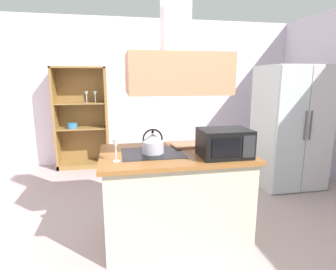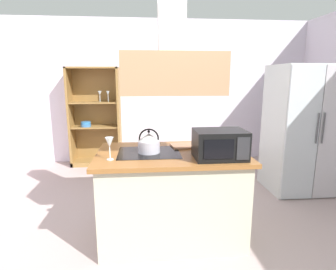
{
  "view_description": "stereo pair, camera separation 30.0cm",
  "coord_description": "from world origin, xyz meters",
  "px_view_note": "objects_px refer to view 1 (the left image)",
  "views": [
    {
      "loc": [
        -0.54,
        -2.33,
        1.62
      ],
      "look_at": [
        0.02,
        0.56,
        1.0
      ],
      "focal_mm": 29.04,
      "sensor_mm": 36.0,
      "label": 1
    },
    {
      "loc": [
        -0.24,
        -2.37,
        1.62
      ],
      "look_at": [
        0.02,
        0.56,
        1.0
      ],
      "focal_mm": 29.04,
      "sensor_mm": 36.0,
      "label": 2
    }
  ],
  "objects_px": {
    "dish_cabinet": "(82,123)",
    "cutting_board": "(188,145)",
    "kettle": "(153,143)",
    "microwave": "(224,143)",
    "wine_glass_on_counter": "(116,145)",
    "refrigerator": "(290,127)"
  },
  "relations": [
    {
      "from": "refrigerator",
      "to": "microwave",
      "type": "xyz_separation_m",
      "value": [
        -1.57,
        -1.28,
        0.13
      ]
    },
    {
      "from": "refrigerator",
      "to": "cutting_board",
      "type": "relative_size",
      "value": 5.29
    },
    {
      "from": "kettle",
      "to": "microwave",
      "type": "xyz_separation_m",
      "value": [
        0.64,
        -0.24,
        0.03
      ]
    },
    {
      "from": "dish_cabinet",
      "to": "microwave",
      "type": "height_order",
      "value": "dish_cabinet"
    },
    {
      "from": "refrigerator",
      "to": "cutting_board",
      "type": "bearing_deg",
      "value": -155.28
    },
    {
      "from": "refrigerator",
      "to": "kettle",
      "type": "relative_size",
      "value": 7.53
    },
    {
      "from": "refrigerator",
      "to": "dish_cabinet",
      "type": "bearing_deg",
      "value": 154.14
    },
    {
      "from": "wine_glass_on_counter",
      "to": "dish_cabinet",
      "type": "bearing_deg",
      "value": 102.14
    },
    {
      "from": "microwave",
      "to": "cutting_board",
      "type": "bearing_deg",
      "value": 116.21
    },
    {
      "from": "dish_cabinet",
      "to": "cutting_board",
      "type": "height_order",
      "value": "dish_cabinet"
    },
    {
      "from": "refrigerator",
      "to": "microwave",
      "type": "relative_size",
      "value": 3.91
    },
    {
      "from": "cutting_board",
      "to": "wine_glass_on_counter",
      "type": "distance_m",
      "value": 0.88
    },
    {
      "from": "dish_cabinet",
      "to": "microwave",
      "type": "relative_size",
      "value": 3.94
    },
    {
      "from": "kettle",
      "to": "microwave",
      "type": "height_order",
      "value": "microwave"
    },
    {
      "from": "microwave",
      "to": "wine_glass_on_counter",
      "type": "height_order",
      "value": "microwave"
    },
    {
      "from": "wine_glass_on_counter",
      "to": "refrigerator",
      "type": "bearing_deg",
      "value": 25.85
    },
    {
      "from": "cutting_board",
      "to": "microwave",
      "type": "relative_size",
      "value": 0.74
    },
    {
      "from": "microwave",
      "to": "wine_glass_on_counter",
      "type": "xyz_separation_m",
      "value": [
        -0.99,
        0.04,
        0.02
      ]
    },
    {
      "from": "kettle",
      "to": "microwave",
      "type": "bearing_deg",
      "value": -20.64
    },
    {
      "from": "refrigerator",
      "to": "wine_glass_on_counter",
      "type": "relative_size",
      "value": 8.73
    },
    {
      "from": "cutting_board",
      "to": "wine_glass_on_counter",
      "type": "xyz_separation_m",
      "value": [
        -0.77,
        -0.42,
        0.14
      ]
    },
    {
      "from": "dish_cabinet",
      "to": "kettle",
      "type": "bearing_deg",
      "value": -69.72
    }
  ]
}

